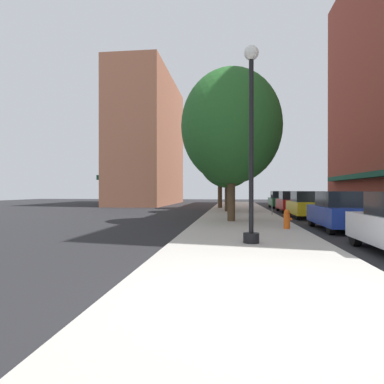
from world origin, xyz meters
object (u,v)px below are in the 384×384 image
(tree_far, at_px, (231,126))
(car_blue, at_px, (340,211))
(car_red, at_px, (291,202))
(lamppost, at_px, (251,140))
(fire_hydrant, at_px, (287,219))
(car_green, at_px, (280,200))
(tree_near, at_px, (220,155))
(tree_mid, at_px, (227,152))
(parking_meter_near, at_px, (272,202))
(car_yellow, at_px, (306,205))

(tree_far, distance_m, car_blue, 6.77)
(car_red, bearing_deg, lamppost, -101.50)
(tree_far, xyz_separation_m, car_red, (4.58, 9.76, -4.20))
(fire_hydrant, relative_size, car_green, 0.18)
(tree_near, height_order, tree_mid, tree_near)
(parking_meter_near, height_order, tree_mid, tree_mid)
(fire_hydrant, relative_size, tree_near, 0.11)
(lamppost, distance_m, fire_hydrant, 5.17)
(lamppost, xyz_separation_m, tree_mid, (-0.97, 15.93, 1.42))
(parking_meter_near, height_order, car_yellow, car_yellow)
(fire_hydrant, relative_size, car_blue, 0.18)
(tree_far, distance_m, car_red, 11.57)
(parking_meter_near, height_order, tree_near, tree_near)
(tree_near, bearing_deg, tree_mid, -82.04)
(parking_meter_near, bearing_deg, car_blue, -75.83)
(tree_mid, height_order, car_yellow, tree_mid)
(tree_mid, xyz_separation_m, car_yellow, (4.92, -4.43, -3.81))
(parking_meter_near, height_order, car_green, car_green)
(tree_mid, bearing_deg, lamppost, -86.51)
(lamppost, bearing_deg, fire_hydrant, 67.90)
(parking_meter_near, relative_size, car_green, 0.30)
(tree_mid, xyz_separation_m, tree_far, (0.34, -8.46, 0.39))
(tree_near, distance_m, car_yellow, 12.17)
(tree_near, relative_size, car_green, 1.71)
(fire_hydrant, distance_m, car_yellow, 7.75)
(tree_mid, bearing_deg, tree_far, -87.69)
(tree_far, bearing_deg, car_green, 74.19)
(car_yellow, relative_size, car_green, 1.00)
(tree_mid, height_order, car_red, tree_mid)
(tree_mid, bearing_deg, parking_meter_near, -49.04)
(fire_hydrant, height_order, tree_near, tree_near)
(lamppost, xyz_separation_m, car_green, (3.95, 23.64, -2.39))
(car_yellow, bearing_deg, tree_mid, 137.54)
(fire_hydrant, bearing_deg, lamppost, -112.10)
(fire_hydrant, xyz_separation_m, tree_far, (-2.29, 3.38, 4.49))
(parking_meter_near, distance_m, car_green, 11.30)
(fire_hydrant, bearing_deg, parking_meter_near, 87.71)
(tree_far, xyz_separation_m, car_blue, (4.58, -2.68, -4.20))
(car_yellow, bearing_deg, tree_near, 119.39)
(lamppost, xyz_separation_m, parking_meter_near, (2.00, 12.51, -2.25))
(tree_near, bearing_deg, lamppost, -85.36)
(fire_hydrant, xyz_separation_m, car_red, (2.29, 13.14, 0.29))
(car_yellow, height_order, car_red, same)
(tree_far, height_order, car_yellow, tree_far)
(car_yellow, relative_size, car_red, 1.00)
(tree_mid, distance_m, car_yellow, 7.64)
(car_blue, xyz_separation_m, car_red, (0.00, 12.45, 0.00))
(fire_hydrant, xyz_separation_m, car_blue, (2.29, 0.69, 0.29))
(lamppost, xyz_separation_m, car_blue, (3.95, 4.79, -2.39))
(tree_near, relative_size, tree_mid, 1.01)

